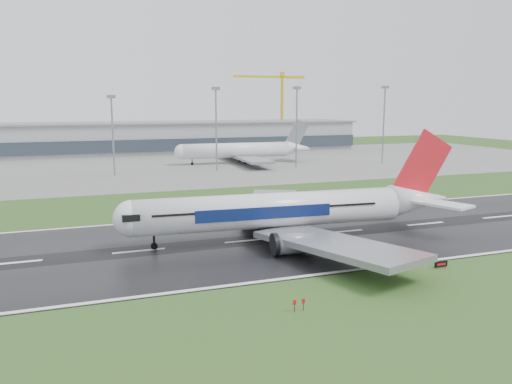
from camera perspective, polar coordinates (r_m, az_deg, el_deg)
name	(u,v)px	position (r m, az deg, el deg)	size (l,w,h in m)	color
ground	(248,241)	(96.30, -0.91, -5.46)	(520.00, 520.00, 0.00)	#27491A
runway	(248,241)	(96.28, -0.91, -5.43)	(400.00, 45.00, 0.10)	black
apron	(149,166)	(216.47, -11.78, 2.87)	(400.00, 130.00, 0.08)	slate
terminal	(131,138)	(275.10, -13.65, 5.79)	(240.00, 36.00, 15.00)	gray
main_airliner	(294,188)	(95.83, 4.29, 0.43)	(65.58, 62.46, 19.36)	silver
parked_airliner	(241,142)	(220.83, -1.64, 5.53)	(60.72, 56.53, 17.80)	silver
tower_crane	(282,109)	(312.25, 2.90, 9.14)	(44.35, 2.42, 43.81)	gold
runway_sign	(441,265)	(86.00, 19.81, -7.57)	(2.30, 0.26, 1.04)	black
floodmast_2	(113,137)	(188.78, -15.57, 5.84)	(0.64, 0.64, 27.05)	gray
floodmast_3	(216,131)	(195.24, -4.43, 6.75)	(0.64, 0.64, 30.20)	gray
floodmast_4	(296,129)	(206.53, 4.51, 7.00)	(0.64, 0.64, 30.77)	gray
floodmast_5	(384,126)	(226.24, 13.96, 7.07)	(0.64, 0.64, 31.46)	gray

